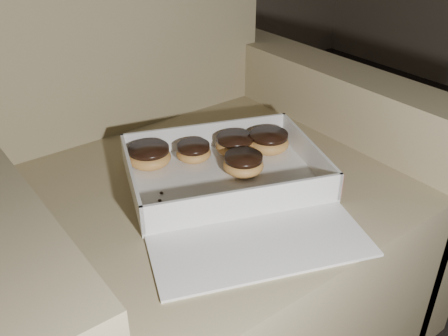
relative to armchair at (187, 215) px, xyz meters
name	(u,v)px	position (x,y,z in m)	size (l,w,h in m)	color
armchair	(187,215)	(0.00, 0.00, 0.00)	(0.90, 0.76, 0.94)	#857954
bakery_box	(231,185)	(0.02, -0.13, 0.14)	(0.48, 0.51, 0.06)	white
donut_a	(235,144)	(0.10, -0.03, 0.15)	(0.08, 0.08, 0.04)	#E1A54E
donut_b	(269,142)	(0.16, -0.07, 0.16)	(0.08, 0.08, 0.04)	#E1A54E
donut_c	(149,156)	(-0.06, 0.03, 0.16)	(0.09, 0.09, 0.04)	#E1A54E
donut_d	(243,164)	(0.07, -0.11, 0.15)	(0.08, 0.08, 0.04)	#E1A54E
donut_e	(194,152)	(0.02, 0.00, 0.15)	(0.07, 0.07, 0.04)	#E1A54E
crumb_a	(262,196)	(0.04, -0.19, 0.13)	(0.01, 0.01, 0.00)	black
crumb_b	(161,193)	(-0.10, -0.07, 0.13)	(0.01, 0.01, 0.00)	black
crumb_c	(160,200)	(-0.11, -0.09, 0.13)	(0.01, 0.01, 0.00)	black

